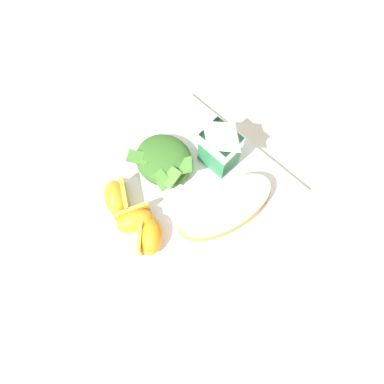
% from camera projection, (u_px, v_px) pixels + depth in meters
% --- Properties ---
extents(ground, '(3.00, 3.00, 0.00)m').
position_uv_depth(ground, '(192.00, 197.00, 0.67)').
color(ground, beige).
extents(white_plate, '(0.28, 0.28, 0.02)m').
position_uv_depth(white_plate, '(192.00, 195.00, 0.66)').
color(white_plate, white).
rests_on(white_plate, ground).
extents(cheesy_pizza_bread, '(0.12, 0.19, 0.04)m').
position_uv_depth(cheesy_pizza_bread, '(225.00, 207.00, 0.63)').
color(cheesy_pizza_bread, '#B77F42').
rests_on(cheesy_pizza_bread, white_plate).
extents(green_salad_pile, '(0.11, 0.09, 0.05)m').
position_uv_depth(green_salad_pile, '(164.00, 160.00, 0.65)').
color(green_salad_pile, '#336023').
rests_on(green_salad_pile, white_plate).
extents(milk_carton, '(0.06, 0.05, 0.11)m').
position_uv_depth(milk_carton, '(220.00, 145.00, 0.62)').
color(milk_carton, '#2D8451').
rests_on(milk_carton, white_plate).
extents(orange_wedge_front, '(0.07, 0.06, 0.04)m').
position_uv_depth(orange_wedge_front, '(116.00, 197.00, 0.63)').
color(orange_wedge_front, orange).
rests_on(orange_wedge_front, white_plate).
extents(orange_wedge_middle, '(0.06, 0.07, 0.04)m').
position_uv_depth(orange_wedge_middle, '(135.00, 220.00, 0.62)').
color(orange_wedge_middle, orange).
rests_on(orange_wedge_middle, white_plate).
extents(orange_wedge_rear, '(0.07, 0.07, 0.04)m').
position_uv_depth(orange_wedge_rear, '(150.00, 236.00, 0.61)').
color(orange_wedge_rear, orange).
rests_on(orange_wedge_rear, white_plate).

